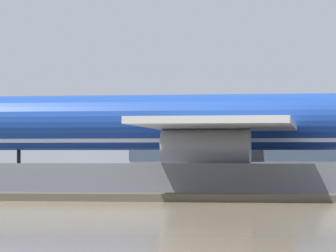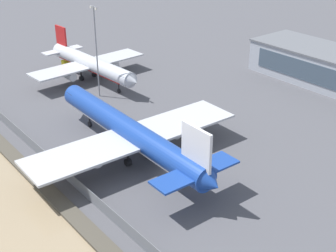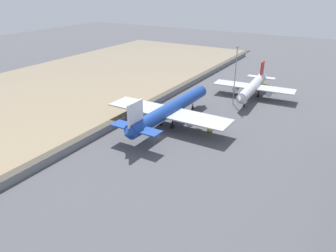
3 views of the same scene
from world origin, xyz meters
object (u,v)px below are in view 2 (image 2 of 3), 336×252
at_px(passenger_jet_silver, 91,64).
at_px(apron_light_mast_apron_west, 96,48).
at_px(cargo_jet_blue, 131,132).
at_px(baggage_tug, 178,129).
at_px(ops_van, 71,62).

height_order(passenger_jet_silver, apron_light_mast_apron_west, apron_light_mast_apron_west).
xyz_separation_m(cargo_jet_blue, passenger_jet_silver, (-44.19, 16.40, -0.61)).
bearing_deg(cargo_jet_blue, baggage_tug, 98.96).
bearing_deg(passenger_jet_silver, baggage_tug, -2.52).
bearing_deg(cargo_jet_blue, passenger_jet_silver, 159.64).
distance_m(cargo_jet_blue, baggage_tug, 15.50).
xyz_separation_m(baggage_tug, ops_van, (-56.99, 3.11, 0.47)).
bearing_deg(ops_van, baggage_tug, -3.12).
height_order(cargo_jet_blue, apron_light_mast_apron_west, apron_light_mast_apron_west).
distance_m(passenger_jet_silver, apron_light_mast_apron_west, 15.22).
height_order(cargo_jet_blue, baggage_tug, cargo_jet_blue).
distance_m(baggage_tug, apron_light_mast_apron_west, 32.67).
relative_size(passenger_jet_silver, ops_van, 7.97).
height_order(baggage_tug, apron_light_mast_apron_west, apron_light_mast_apron_west).
relative_size(passenger_jet_silver, baggage_tug, 11.92).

